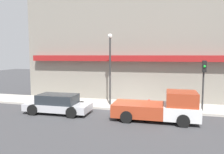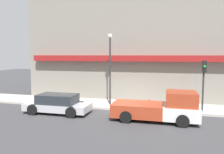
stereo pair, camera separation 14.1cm
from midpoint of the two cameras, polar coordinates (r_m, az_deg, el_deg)
name	(u,v)px [view 1 (the left image)]	position (r m, az deg, el deg)	size (l,w,h in m)	color
ground_plane	(124,111)	(16.23, 2.92, -8.84)	(80.00, 80.00, 0.00)	#38383A
sidewalk	(128,105)	(17.72, 3.90, -7.34)	(36.00, 3.14, 0.15)	#ADA89E
building	(134,38)	(20.32, 5.57, 10.03)	(19.80, 3.80, 11.24)	gray
pickup_truck	(161,108)	(14.08, 12.43, -7.80)	(5.28, 2.29, 1.88)	silver
parked_car	(58,104)	(15.93, -14.23, -6.81)	(4.61, 1.98, 1.35)	#ADADB2
fire_hydrant	(149,104)	(16.70, 9.39, -6.85)	(0.19, 0.19, 0.63)	red
street_lamp	(110,61)	(17.14, -0.75, 4.25)	(0.36, 0.36, 5.58)	#2D2D2D
traffic_light	(204,77)	(16.35, 22.61, 0.12)	(0.28, 0.42, 3.56)	#2D2D2D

